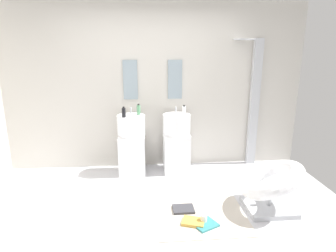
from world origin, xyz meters
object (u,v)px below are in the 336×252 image
object	(u,v)px
soap_bottle_black	(124,112)
coffee_mug	(204,219)
pedestal_sink_left	(132,144)
soap_bottle_green	(139,110)
magazine_charcoal	(183,209)
soap_bottle_white	(184,111)
magazine_ochre	(193,222)
shower_column	(254,101)
magazine_teal	(205,224)
pedestal_sink_right	(176,143)
lounge_chair	(271,183)

from	to	relation	value
soap_bottle_black	coffee_mug	bearing A→B (deg)	-55.51
pedestal_sink_left	soap_bottle_green	world-z (taller)	soap_bottle_green
magazine_charcoal	soap_bottle_black	size ratio (longest dim) A/B	1.62
magazine_charcoal	soap_bottle_white	xyz separation A→B (m)	(0.15, 1.10, 0.97)
pedestal_sink_left	coffee_mug	xyz separation A→B (m)	(0.84, -1.47, -0.41)
coffee_mug	soap_bottle_black	bearing A→B (deg)	124.49
soap_bottle_white	soap_bottle_black	xyz separation A→B (m)	(-0.89, -0.03, -0.00)
magazine_ochre	soap_bottle_black	bearing A→B (deg)	140.00
shower_column	soap_bottle_green	bearing A→B (deg)	-174.49
shower_column	soap_bottle_green	size ratio (longest dim) A/B	12.25
magazine_charcoal	soap_bottle_green	distance (m)	1.66
magazine_teal	coffee_mug	bearing A→B (deg)	74.78
pedestal_sink_right	lounge_chair	size ratio (longest dim) A/B	1.01
lounge_chair	soap_bottle_green	world-z (taller)	soap_bottle_green
soap_bottle_white	soap_bottle_black	size ratio (longest dim) A/B	1.02
shower_column	lounge_chair	xyz separation A→B (m)	(-0.29, -1.46, -0.73)
pedestal_sink_left	soap_bottle_black	xyz separation A→B (m)	(-0.09, -0.11, 0.52)
lounge_chair	magazine_charcoal	bearing A→B (deg)	177.08
lounge_chair	soap_bottle_green	distance (m)	2.13
pedestal_sink_right	magazine_teal	xyz separation A→B (m)	(0.15, -1.51, -0.45)
pedestal_sink_left	soap_bottle_white	distance (m)	0.96
lounge_chair	magazine_teal	size ratio (longest dim) A/B	4.10
pedestal_sink_left	soap_bottle_white	size ratio (longest dim) A/B	6.36
magazine_ochre	soap_bottle_white	world-z (taller)	soap_bottle_white
pedestal_sink_right	soap_bottle_white	distance (m)	0.54
shower_column	coffee_mug	world-z (taller)	shower_column
magazine_ochre	soap_bottle_green	xyz separation A→B (m)	(-0.60, 1.51, 0.97)
lounge_chair	magazine_ochre	size ratio (longest dim) A/B	4.18
magazine_teal	soap_bottle_black	size ratio (longest dim) A/B	1.57
pedestal_sink_right	magazine_charcoal	bearing A→B (deg)	-92.29
lounge_chair	magazine_charcoal	xyz separation A→B (m)	(-1.04, 0.05, -0.33)
shower_column	lounge_chair	bearing A→B (deg)	-101.15
pedestal_sink_left	shower_column	world-z (taller)	shower_column
pedestal_sink_left	magazine_ochre	xyz separation A→B (m)	(0.72, -1.47, -0.45)
magazine_charcoal	coffee_mug	distance (m)	0.34
magazine_charcoal	soap_bottle_black	xyz separation A→B (m)	(-0.74, 1.08, 0.97)
coffee_mug	soap_bottle_green	size ratio (longest dim) A/B	0.60
pedestal_sink_right	shower_column	xyz separation A→B (m)	(1.28, 0.22, 0.61)
lounge_chair	magazine_ochre	bearing A→B (deg)	-166.85
soap_bottle_white	soap_bottle_green	bearing A→B (deg)	169.43
pedestal_sink_left	shower_column	distance (m)	2.08
lounge_chair	soap_bottle_white	xyz separation A→B (m)	(-0.89, 1.16, 0.65)
shower_column	coffee_mug	xyz separation A→B (m)	(-1.14, -1.69, -1.02)
pedestal_sink_left	coffee_mug	size ratio (longest dim) A/B	10.27
magazine_teal	coffee_mug	world-z (taller)	coffee_mug
pedestal_sink_left	lounge_chair	distance (m)	2.10
magazine_ochre	coffee_mug	world-z (taller)	coffee_mug
magazine_teal	soap_bottle_white	size ratio (longest dim) A/B	1.53
pedestal_sink_left	pedestal_sink_right	size ratio (longest dim) A/B	1.00
pedestal_sink_left	soap_bottle_white	xyz separation A→B (m)	(0.79, -0.09, 0.52)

